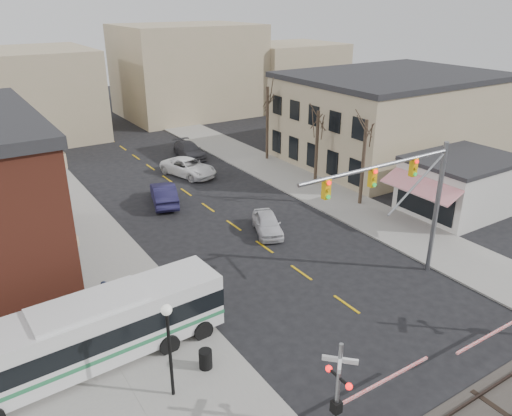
{
  "coord_description": "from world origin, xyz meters",
  "views": [
    {
      "loc": [
        -16.44,
        -14.46,
        15.3
      ],
      "look_at": [
        -1.35,
        8.94,
        3.5
      ],
      "focal_mm": 35.0,
      "sensor_mm": 36.0,
      "label": 1
    }
  ],
  "objects_px": {
    "rr_crossing_west": "(346,384)",
    "street_lamp": "(168,332)",
    "traffic_signal_mast": "(406,190)",
    "trash_bin": "(206,359)",
    "transit_bus": "(92,332)",
    "car_d": "(189,150)",
    "pedestrian_far": "(106,296)",
    "car_c": "(189,167)",
    "car_a": "(267,223)",
    "car_b": "(164,194)",
    "pedestrian_near": "(151,322)"
  },
  "relations": [
    {
      "from": "trash_bin",
      "to": "car_b",
      "type": "relative_size",
      "value": 0.17
    },
    {
      "from": "rr_crossing_west",
      "to": "car_c",
      "type": "height_order",
      "value": "rr_crossing_west"
    },
    {
      "from": "traffic_signal_mast",
      "to": "trash_bin",
      "type": "relative_size",
      "value": 11.59
    },
    {
      "from": "transit_bus",
      "to": "pedestrian_far",
      "type": "relative_size",
      "value": 6.92
    },
    {
      "from": "traffic_signal_mast",
      "to": "pedestrian_far",
      "type": "bearing_deg",
      "value": 157.72
    },
    {
      "from": "car_a",
      "to": "car_c",
      "type": "distance_m",
      "value": 14.11
    },
    {
      "from": "street_lamp",
      "to": "car_b",
      "type": "bearing_deg",
      "value": 67.75
    },
    {
      "from": "transit_bus",
      "to": "car_a",
      "type": "height_order",
      "value": "transit_bus"
    },
    {
      "from": "street_lamp",
      "to": "pedestrian_far",
      "type": "bearing_deg",
      "value": 93.15
    },
    {
      "from": "car_b",
      "to": "pedestrian_near",
      "type": "height_order",
      "value": "pedestrian_near"
    },
    {
      "from": "car_a",
      "to": "street_lamp",
      "type": "bearing_deg",
      "value": -115.24
    },
    {
      "from": "traffic_signal_mast",
      "to": "trash_bin",
      "type": "height_order",
      "value": "traffic_signal_mast"
    },
    {
      "from": "car_a",
      "to": "car_d",
      "type": "relative_size",
      "value": 0.82
    },
    {
      "from": "trash_bin",
      "to": "car_c",
      "type": "relative_size",
      "value": 0.16
    },
    {
      "from": "pedestrian_far",
      "to": "rr_crossing_west",
      "type": "bearing_deg",
      "value": -121.52
    },
    {
      "from": "car_c",
      "to": "pedestrian_far",
      "type": "distance_m",
      "value": 21.91
    },
    {
      "from": "car_c",
      "to": "car_d",
      "type": "distance_m",
      "value": 5.81
    },
    {
      "from": "rr_crossing_west",
      "to": "transit_bus",
      "type": "bearing_deg",
      "value": 129.13
    },
    {
      "from": "car_d",
      "to": "pedestrian_far",
      "type": "xyz_separation_m",
      "value": [
        -15.73,
        -22.73,
        0.25
      ]
    },
    {
      "from": "car_b",
      "to": "transit_bus",
      "type": "bearing_deg",
      "value": 73.76
    },
    {
      "from": "street_lamp",
      "to": "car_b",
      "type": "xyz_separation_m",
      "value": [
        8.07,
        19.73,
        -2.39
      ]
    },
    {
      "from": "street_lamp",
      "to": "pedestrian_far",
      "type": "distance_m",
      "value": 7.74
    },
    {
      "from": "traffic_signal_mast",
      "to": "rr_crossing_west",
      "type": "distance_m",
      "value": 12.03
    },
    {
      "from": "transit_bus",
      "to": "car_d",
      "type": "bearing_deg",
      "value": 56.59
    },
    {
      "from": "car_d",
      "to": "trash_bin",
      "type": "bearing_deg",
      "value": -110.69
    },
    {
      "from": "car_c",
      "to": "street_lamp",
      "type": "bearing_deg",
      "value": -133.89
    },
    {
      "from": "street_lamp",
      "to": "car_b",
      "type": "distance_m",
      "value": 21.45
    },
    {
      "from": "transit_bus",
      "to": "rr_crossing_west",
      "type": "xyz_separation_m",
      "value": [
        7.03,
        -8.64,
        0.21
      ]
    },
    {
      "from": "rr_crossing_west",
      "to": "street_lamp",
      "type": "distance_m",
      "value": 7.08
    },
    {
      "from": "car_b",
      "to": "car_c",
      "type": "height_order",
      "value": "car_b"
    },
    {
      "from": "pedestrian_near",
      "to": "street_lamp",
      "type": "bearing_deg",
      "value": -166.59
    },
    {
      "from": "pedestrian_far",
      "to": "car_c",
      "type": "bearing_deg",
      "value": -1.83
    },
    {
      "from": "trash_bin",
      "to": "pedestrian_far",
      "type": "xyz_separation_m",
      "value": [
        -2.3,
        6.68,
        0.43
      ]
    },
    {
      "from": "street_lamp",
      "to": "car_d",
      "type": "height_order",
      "value": "street_lamp"
    },
    {
      "from": "car_a",
      "to": "car_d",
      "type": "xyz_separation_m",
      "value": [
        3.3,
        19.29,
        0.03
      ]
    },
    {
      "from": "traffic_signal_mast",
      "to": "street_lamp",
      "type": "xyz_separation_m",
      "value": [
        -14.52,
        -1.28,
        -2.52
      ]
    },
    {
      "from": "car_d",
      "to": "pedestrian_near",
      "type": "relative_size",
      "value": 3.2
    },
    {
      "from": "traffic_signal_mast",
      "to": "car_b",
      "type": "distance_m",
      "value": 20.15
    },
    {
      "from": "car_b",
      "to": "car_a",
      "type": "bearing_deg",
      "value": 130.14
    },
    {
      "from": "transit_bus",
      "to": "trash_bin",
      "type": "height_order",
      "value": "transit_bus"
    },
    {
      "from": "car_c",
      "to": "transit_bus",
      "type": "bearing_deg",
      "value": -141.79
    },
    {
      "from": "car_c",
      "to": "traffic_signal_mast",
      "type": "bearing_deg",
      "value": -102.51
    },
    {
      "from": "car_b",
      "to": "car_c",
      "type": "xyz_separation_m",
      "value": [
        4.67,
        5.2,
        -0.05
      ]
    },
    {
      "from": "pedestrian_near",
      "to": "pedestrian_far",
      "type": "bearing_deg",
      "value": 42.66
    },
    {
      "from": "transit_bus",
      "to": "pedestrian_near",
      "type": "distance_m",
      "value": 2.97
    },
    {
      "from": "transit_bus",
      "to": "car_c",
      "type": "xyz_separation_m",
      "value": [
        14.83,
        21.21,
        -0.97
      ]
    },
    {
      "from": "transit_bus",
      "to": "car_b",
      "type": "xyz_separation_m",
      "value": [
        10.17,
        16.01,
        -0.91
      ]
    },
    {
      "from": "traffic_signal_mast",
      "to": "street_lamp",
      "type": "height_order",
      "value": "traffic_signal_mast"
    },
    {
      "from": "street_lamp",
      "to": "car_d",
      "type": "relative_size",
      "value": 0.85
    },
    {
      "from": "trash_bin",
      "to": "car_d",
      "type": "xyz_separation_m",
      "value": [
        13.43,
        29.41,
        0.18
      ]
    }
  ]
}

